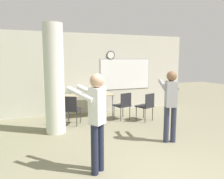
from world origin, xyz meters
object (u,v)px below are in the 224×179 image
object	(u,v)px
chair_table_left	(72,108)
chair_mid_room	(146,105)
bottle_on_table	(100,91)
folding_table	(88,96)
person_playing_front	(96,115)
chair_table_right	(123,104)
person_playing_side	(170,101)

from	to	relation	value
chair_table_left	chair_mid_room	bearing A→B (deg)	-9.22
bottle_on_table	folding_table	bearing A→B (deg)	174.95
chair_table_left	person_playing_front	bearing A→B (deg)	-92.09
folding_table	chair_table_left	bearing A→B (deg)	-131.73
chair_table_left	person_playing_front	world-z (taller)	person_playing_front
chair_table_right	chair_table_left	distance (m)	1.63
chair_mid_room	chair_table_right	bearing A→B (deg)	149.58
chair_table_right	chair_table_left	bearing A→B (deg)	179.95
folding_table	person_playing_front	xyz separation A→B (m)	(-0.82, -3.61, 0.30)
chair_mid_room	person_playing_front	size ratio (longest dim) A/B	0.52
person_playing_side	folding_table	bearing A→B (deg)	112.01
bottle_on_table	chair_table_right	world-z (taller)	bottle_on_table
person_playing_front	folding_table	bearing A→B (deg)	77.17
folding_table	chair_mid_room	world-z (taller)	chair_mid_room
bottle_on_table	person_playing_front	bearing A→B (deg)	-108.71
bottle_on_table	chair_mid_room	size ratio (longest dim) A/B	0.31
folding_table	chair_mid_room	size ratio (longest dim) A/B	1.85
bottle_on_table	person_playing_side	size ratio (longest dim) A/B	0.16
chair_table_right	chair_table_left	world-z (taller)	same
chair_table_right	chair_mid_room	distance (m)	0.72
chair_mid_room	chair_table_left	xyz separation A→B (m)	(-2.25, 0.37, 0.00)
chair_mid_room	chair_table_left	size ratio (longest dim) A/B	1.00
bottle_on_table	person_playing_front	distance (m)	3.78
chair_table_left	person_playing_side	size ratio (longest dim) A/B	0.53
bottle_on_table	person_playing_front	size ratio (longest dim) A/B	0.16
folding_table	bottle_on_table	distance (m)	0.42
chair_table_right	person_playing_front	size ratio (longest dim) A/B	0.52
bottle_on_table	person_playing_side	xyz separation A→B (m)	(0.78, -2.85, 0.13)
chair_mid_room	person_playing_front	bearing A→B (deg)	-134.04
chair_mid_room	person_playing_front	world-z (taller)	person_playing_front
bottle_on_table	chair_table_left	bearing A→B (deg)	-145.13
chair_table_left	folding_table	bearing A→B (deg)	48.27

